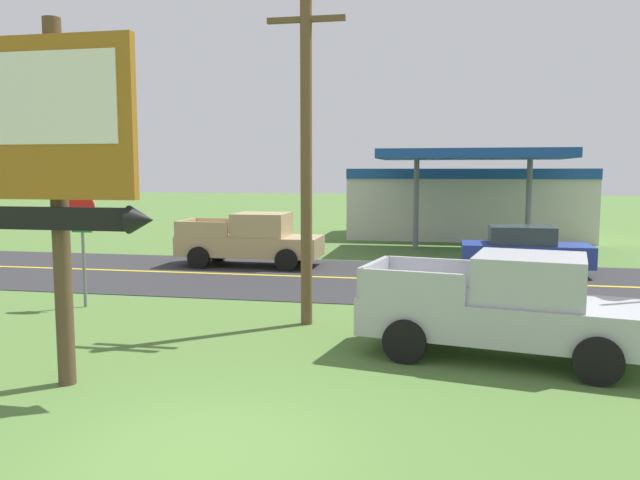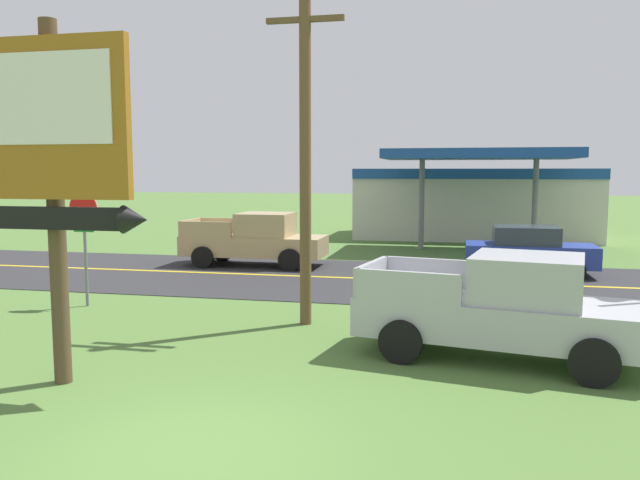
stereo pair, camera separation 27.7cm
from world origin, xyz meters
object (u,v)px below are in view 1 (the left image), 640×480
(motel_sign, at_px, (55,149))
(pickup_silver_parked_on_lawn, at_px, (507,307))
(gas_station, at_px, (467,200))
(pickup_tan_on_road, at_px, (252,240))
(utility_pole, at_px, (306,133))
(car_blue_far_lane, at_px, (524,250))
(stop_sign, at_px, (82,229))

(motel_sign, bearing_deg, pickup_silver_parked_on_lawn, 23.06)
(gas_station, bearing_deg, pickup_tan_on_road, -123.95)
(pickup_silver_parked_on_lawn, bearing_deg, gas_station, 90.02)
(utility_pole, distance_m, gas_station, 20.77)
(car_blue_far_lane, bearing_deg, pickup_tan_on_road, -180.00)
(pickup_silver_parked_on_lawn, bearing_deg, motel_sign, -156.94)
(gas_station, bearing_deg, stop_sign, -117.51)
(gas_station, bearing_deg, car_blue_far_lane, -82.77)
(utility_pole, relative_size, pickup_silver_parked_on_lawn, 1.47)
(pickup_tan_on_road, bearing_deg, stop_sign, -105.64)
(motel_sign, relative_size, gas_station, 0.49)
(pickup_tan_on_road, bearing_deg, gas_station, 56.05)
(gas_station, height_order, car_blue_far_lane, gas_station)
(motel_sign, relative_size, utility_pole, 0.72)
(pickup_silver_parked_on_lawn, relative_size, pickup_tan_on_road, 1.05)
(gas_station, xyz_separation_m, pickup_tan_on_road, (-8.06, -11.97, -0.98))
(motel_sign, xyz_separation_m, utility_pole, (2.92, 4.90, 0.51))
(motel_sign, xyz_separation_m, stop_sign, (-3.05, 5.55, -1.79))
(motel_sign, relative_size, car_blue_far_lane, 1.39)
(pickup_silver_parked_on_lawn, height_order, car_blue_far_lane, pickup_silver_parked_on_lawn)
(stop_sign, relative_size, gas_station, 0.25)
(pickup_tan_on_road, bearing_deg, utility_pole, -64.91)
(stop_sign, height_order, pickup_tan_on_road, stop_sign)
(motel_sign, relative_size, stop_sign, 1.98)
(car_blue_far_lane, bearing_deg, pickup_silver_parked_on_lawn, -98.51)
(gas_station, relative_size, pickup_silver_parked_on_lawn, 2.19)
(gas_station, height_order, pickup_tan_on_road, gas_station)
(car_blue_far_lane, bearing_deg, utility_pole, -124.84)
(utility_pole, height_order, pickup_silver_parked_on_lawn, utility_pole)
(stop_sign, bearing_deg, gas_station, 62.49)
(motel_sign, distance_m, stop_sign, 6.58)
(utility_pole, bearing_deg, pickup_silver_parked_on_lawn, -23.81)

